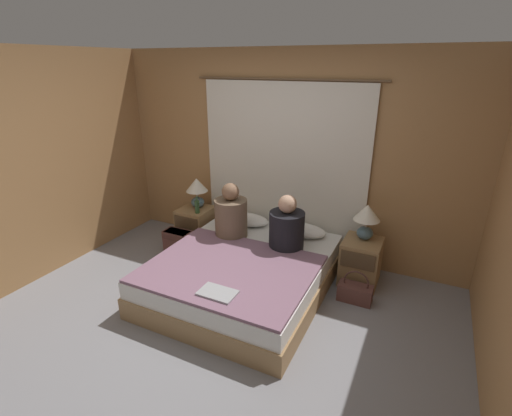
% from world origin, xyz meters
% --- Properties ---
extents(ground_plane, '(16.00, 16.00, 0.00)m').
position_xyz_m(ground_plane, '(0.00, 0.00, 0.00)').
color(ground_plane, gray).
extents(wall_back, '(4.59, 0.06, 2.50)m').
position_xyz_m(wall_back, '(0.00, 1.81, 1.25)').
color(wall_back, '#A37547').
rests_on(wall_back, ground_plane).
extents(wall_left, '(0.06, 3.69, 2.50)m').
position_xyz_m(wall_left, '(-2.27, 0.00, 1.25)').
color(wall_left, '#A37547').
rests_on(wall_left, ground_plane).
extents(curtain_panel, '(2.29, 0.02, 2.16)m').
position_xyz_m(curtain_panel, '(0.00, 1.75, 1.08)').
color(curtain_panel, silver).
rests_on(curtain_panel, ground_plane).
extents(bed, '(1.69, 1.97, 0.41)m').
position_xyz_m(bed, '(0.00, 0.71, 0.20)').
color(bed, '#99754C').
rests_on(bed, ground_plane).
extents(nightstand_left, '(0.41, 0.45, 0.51)m').
position_xyz_m(nightstand_left, '(-1.10, 1.42, 0.26)').
color(nightstand_left, '#937047').
rests_on(nightstand_left, ground_plane).
extents(nightstand_right, '(0.41, 0.45, 0.51)m').
position_xyz_m(nightstand_right, '(1.10, 1.42, 0.26)').
color(nightstand_right, '#937047').
rests_on(nightstand_right, ground_plane).
extents(lamp_left, '(0.29, 0.29, 0.40)m').
position_xyz_m(lamp_left, '(-1.10, 1.48, 0.77)').
color(lamp_left, slate).
rests_on(lamp_left, nightstand_left).
extents(lamp_right, '(0.29, 0.29, 0.40)m').
position_xyz_m(lamp_right, '(1.10, 1.48, 0.77)').
color(lamp_right, slate).
rests_on(lamp_right, nightstand_right).
extents(pillow_left, '(0.59, 0.34, 0.12)m').
position_xyz_m(pillow_left, '(-0.37, 1.49, 0.47)').
color(pillow_left, white).
rests_on(pillow_left, bed).
extents(pillow_right, '(0.59, 0.34, 0.12)m').
position_xyz_m(pillow_right, '(0.37, 1.49, 0.47)').
color(pillow_right, white).
rests_on(pillow_right, bed).
extents(blanket_on_bed, '(1.63, 1.31, 0.03)m').
position_xyz_m(blanket_on_bed, '(0.00, 0.41, 0.42)').
color(blanket_on_bed, slate).
rests_on(blanket_on_bed, bed).
extents(person_left_in_bed, '(0.38, 0.38, 0.65)m').
position_xyz_m(person_left_in_bed, '(-0.37, 1.10, 0.67)').
color(person_left_in_bed, brown).
rests_on(person_left_in_bed, bed).
extents(person_right_in_bed, '(0.39, 0.39, 0.62)m').
position_xyz_m(person_right_in_bed, '(0.33, 1.10, 0.65)').
color(person_right_in_bed, black).
rests_on(person_right_in_bed, bed).
extents(beer_bottle_on_left_stand, '(0.06, 0.06, 0.23)m').
position_xyz_m(beer_bottle_on_left_stand, '(-0.99, 1.31, 0.60)').
color(beer_bottle_on_left_stand, '#2D4C28').
rests_on(beer_bottle_on_left_stand, nightstand_left).
extents(laptop_on_bed, '(0.33, 0.21, 0.02)m').
position_xyz_m(laptop_on_bed, '(0.13, -0.03, 0.44)').
color(laptop_on_bed, '#9EA0A5').
rests_on(laptop_on_bed, blanket_on_bed).
extents(backpack_on_floor, '(0.35, 0.21, 0.35)m').
position_xyz_m(backpack_on_floor, '(-1.10, 1.00, 0.20)').
color(backpack_on_floor, brown).
rests_on(backpack_on_floor, ground_plane).
extents(handbag_on_floor, '(0.35, 0.17, 0.35)m').
position_xyz_m(handbag_on_floor, '(1.14, 1.03, 0.10)').
color(handbag_on_floor, brown).
rests_on(handbag_on_floor, ground_plane).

